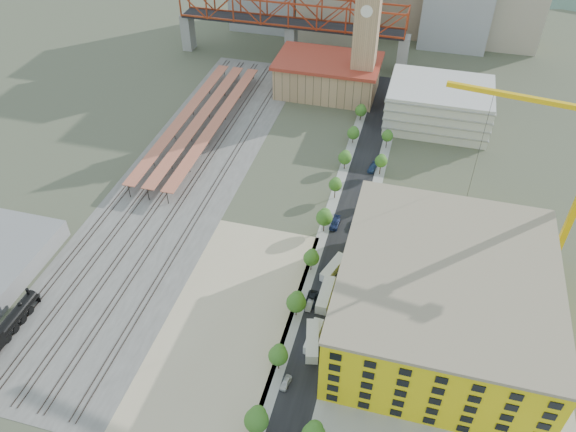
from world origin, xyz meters
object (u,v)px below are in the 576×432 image
(locomotive, at_px, (6,329))
(construction_building, at_px, (443,299))
(site_trailer_b, at_px, (314,336))
(site_trailer_c, at_px, (325,295))
(clock_tower, at_px, (367,23))
(site_trailer_d, at_px, (333,268))
(site_trailer_a, at_px, (312,341))
(car_0, at_px, (286,383))

(locomotive, bearing_deg, construction_building, 16.56)
(site_trailer_b, relative_size, site_trailer_c, 0.85)
(clock_tower, distance_m, site_trailer_d, 93.55)
(construction_building, xyz_separation_m, site_trailer_d, (-26.00, 10.92, -8.13))
(site_trailer_a, distance_m, site_trailer_c, 13.86)
(clock_tower, distance_m, car_0, 126.62)
(site_trailer_a, xyz_separation_m, site_trailer_c, (0.00, 13.86, 0.01))
(construction_building, relative_size, site_trailer_d, 5.42)
(site_trailer_a, bearing_deg, site_trailer_b, 77.97)
(clock_tower, xyz_separation_m, car_0, (5.00, -123.37, -28.04))
(site_trailer_d, relative_size, car_0, 2.41)
(site_trailer_c, bearing_deg, car_0, -96.01)
(site_trailer_d, bearing_deg, locomotive, -131.53)
(clock_tower, bearing_deg, site_trailer_c, -85.35)
(site_trailer_a, bearing_deg, site_trailer_c, 77.97)
(clock_tower, xyz_separation_m, locomotive, (-58.00, -127.36, -26.45))
(locomotive, bearing_deg, site_trailer_c, 23.67)
(site_trailer_a, xyz_separation_m, site_trailer_b, (0.00, 1.48, -0.20))
(site_trailer_c, relative_size, site_trailer_d, 1.10)
(site_trailer_a, bearing_deg, car_0, -117.16)
(construction_building, bearing_deg, site_trailer_d, 157.22)
(site_trailer_d, bearing_deg, clock_tower, 113.49)
(site_trailer_b, distance_m, site_trailer_d, 21.72)
(locomotive, xyz_separation_m, site_trailer_d, (66.00, 38.28, -0.97))
(clock_tower, distance_m, site_trailer_b, 114.45)
(clock_tower, bearing_deg, locomotive, -114.49)
(locomotive, distance_m, site_trailer_b, 68.05)
(site_trailer_b, distance_m, site_trailer_c, 12.38)
(site_trailer_d, bearing_deg, site_trailer_a, -71.64)
(construction_building, height_order, site_trailer_b, construction_building)
(locomotive, height_order, site_trailer_b, locomotive)
(construction_building, distance_m, locomotive, 96.25)
(construction_building, bearing_deg, locomotive, -163.44)
(construction_building, xyz_separation_m, car_0, (-29.00, -23.38, -8.75))
(locomotive, xyz_separation_m, site_trailer_c, (66.00, 28.94, -0.85))
(clock_tower, relative_size, locomotive, 2.16)
(site_trailer_b, height_order, site_trailer_d, site_trailer_d)
(site_trailer_a, xyz_separation_m, site_trailer_d, (0.00, 23.21, -0.12))
(locomotive, xyz_separation_m, site_trailer_b, (66.00, 16.55, -1.06))
(clock_tower, xyz_separation_m, site_trailer_d, (8.00, -89.08, -27.42))
(construction_building, bearing_deg, clock_tower, 108.78)
(construction_building, height_order, car_0, construction_building)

